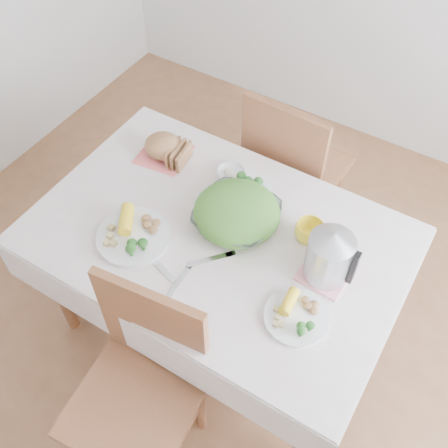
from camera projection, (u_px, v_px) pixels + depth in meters
The scene contains 18 objects.
floor at pixel (219, 324), 2.72m from camera, with size 3.60×3.60×0.00m, color brown.
dining_table at pixel (218, 285), 2.43m from camera, with size 1.40×0.90×0.75m, color brown.
tablecloth at pixel (217, 235), 2.13m from camera, with size 1.50×1.00×0.01m, color silver.
chair_near at pixel (135, 408), 1.98m from camera, with size 0.45×0.45×1.00m, color brown.
chair_far at pixel (297, 171), 2.77m from camera, with size 0.45×0.45×1.01m, color brown.
salad_bowl at pixel (237, 216), 2.13m from camera, with size 0.33×0.33×0.08m, color white.
dinner_plate_left at pixel (134, 237), 2.10m from camera, with size 0.30×0.30×0.03m, color white.
dinner_plate_right at pixel (296, 317), 1.88m from camera, with size 0.24×0.24×0.02m, color white.
broccoli_plate at pixel (248, 189), 2.27m from camera, with size 0.22×0.22×0.02m, color beige.
napkin at pixel (164, 154), 2.42m from camera, with size 0.22×0.22×0.00m, color #E7635F.
bread_loaf at pixel (163, 145), 2.38m from camera, with size 0.17×0.16×0.10m, color brown.
fruit_bowl at pixel (231, 174), 2.31m from camera, with size 0.13×0.13×0.04m, color white.
yellow_mug at pixel (309, 232), 2.07m from camera, with size 0.12×0.12×0.09m, color yellow.
pink_tray at pixel (325, 273), 2.00m from camera, with size 0.18×0.18×0.01m, color pink.
electric_kettle at pixel (329, 256), 1.91m from camera, with size 0.17×0.17×0.24m, color #B2B5BA.
fork_left at pixel (180, 280), 1.99m from camera, with size 0.02×0.18×0.00m, color silver.
fork_right at pixel (210, 259), 2.05m from camera, with size 0.02×0.19×0.00m, color silver.
knife at pixel (158, 265), 2.03m from camera, with size 0.02×0.21×0.00m, color silver.
Camera 1 is at (0.71, -1.10, 2.44)m, focal length 42.00 mm.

